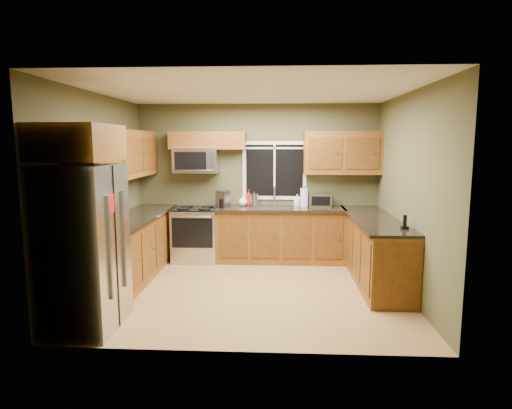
# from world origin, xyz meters

# --- Properties ---
(floor) EXTENTS (4.20, 4.20, 0.00)m
(floor) POSITION_xyz_m (0.00, 0.00, 0.00)
(floor) COLOR #9F7846
(floor) RESTS_ON ground
(ceiling) EXTENTS (4.20, 4.20, 0.00)m
(ceiling) POSITION_xyz_m (0.00, 0.00, 2.70)
(ceiling) COLOR white
(ceiling) RESTS_ON back_wall
(back_wall) EXTENTS (4.20, 0.00, 4.20)m
(back_wall) POSITION_xyz_m (0.00, 1.80, 1.35)
(back_wall) COLOR #4D4B2D
(back_wall) RESTS_ON ground
(front_wall) EXTENTS (4.20, 0.00, 4.20)m
(front_wall) POSITION_xyz_m (0.00, -1.80, 1.35)
(front_wall) COLOR #4D4B2D
(front_wall) RESTS_ON ground
(left_wall) EXTENTS (0.00, 3.60, 3.60)m
(left_wall) POSITION_xyz_m (-2.10, 0.00, 1.35)
(left_wall) COLOR #4D4B2D
(left_wall) RESTS_ON ground
(right_wall) EXTENTS (0.00, 3.60, 3.60)m
(right_wall) POSITION_xyz_m (2.10, 0.00, 1.35)
(right_wall) COLOR #4D4B2D
(right_wall) RESTS_ON ground
(window) EXTENTS (1.12, 0.03, 1.02)m
(window) POSITION_xyz_m (0.30, 1.78, 1.55)
(window) COLOR white
(window) RESTS_ON back_wall
(base_cabinets_left) EXTENTS (0.60, 2.65, 0.90)m
(base_cabinets_left) POSITION_xyz_m (-1.80, 0.48, 0.45)
(base_cabinets_left) COLOR brown
(base_cabinets_left) RESTS_ON ground
(countertop_left) EXTENTS (0.65, 2.65, 0.04)m
(countertop_left) POSITION_xyz_m (-1.78, 0.48, 0.92)
(countertop_left) COLOR black
(countertop_left) RESTS_ON base_cabinets_left
(base_cabinets_back) EXTENTS (2.17, 0.60, 0.90)m
(base_cabinets_back) POSITION_xyz_m (0.42, 1.50, 0.45)
(base_cabinets_back) COLOR brown
(base_cabinets_back) RESTS_ON ground
(countertop_back) EXTENTS (2.17, 0.65, 0.04)m
(countertop_back) POSITION_xyz_m (0.42, 1.48, 0.92)
(countertop_back) COLOR black
(countertop_back) RESTS_ON base_cabinets_back
(base_cabinets_peninsula) EXTENTS (0.60, 2.52, 0.90)m
(base_cabinets_peninsula) POSITION_xyz_m (1.80, 0.54, 0.45)
(base_cabinets_peninsula) COLOR brown
(base_cabinets_peninsula) RESTS_ON ground
(countertop_peninsula) EXTENTS (0.65, 2.50, 0.04)m
(countertop_peninsula) POSITION_xyz_m (1.78, 0.55, 0.92)
(countertop_peninsula) COLOR black
(countertop_peninsula) RESTS_ON base_cabinets_peninsula
(upper_cabinets_left) EXTENTS (0.33, 2.65, 0.72)m
(upper_cabinets_left) POSITION_xyz_m (-1.94, 0.48, 1.86)
(upper_cabinets_left) COLOR brown
(upper_cabinets_left) RESTS_ON left_wall
(upper_cabinets_back_left) EXTENTS (1.30, 0.33, 0.30)m
(upper_cabinets_back_left) POSITION_xyz_m (-0.85, 1.64, 2.07)
(upper_cabinets_back_left) COLOR brown
(upper_cabinets_back_left) RESTS_ON back_wall
(upper_cabinets_back_right) EXTENTS (1.30, 0.33, 0.72)m
(upper_cabinets_back_right) POSITION_xyz_m (1.45, 1.64, 1.86)
(upper_cabinets_back_right) COLOR brown
(upper_cabinets_back_right) RESTS_ON back_wall
(upper_cabinet_over_fridge) EXTENTS (0.72, 0.90, 0.38)m
(upper_cabinet_over_fridge) POSITION_xyz_m (-1.74, -1.30, 2.03)
(upper_cabinet_over_fridge) COLOR brown
(upper_cabinet_over_fridge) RESTS_ON left_wall
(refrigerator) EXTENTS (0.74, 0.90, 1.80)m
(refrigerator) POSITION_xyz_m (-1.74, -1.30, 0.90)
(refrigerator) COLOR #B7B7BC
(refrigerator) RESTS_ON ground
(range) EXTENTS (0.76, 0.69, 0.94)m
(range) POSITION_xyz_m (-1.05, 1.47, 0.47)
(range) COLOR #B7B7BC
(range) RESTS_ON ground
(microwave) EXTENTS (0.76, 0.41, 0.42)m
(microwave) POSITION_xyz_m (-1.05, 1.61, 1.73)
(microwave) COLOR #B7B7BC
(microwave) RESTS_ON back_wall
(sink) EXTENTS (0.60, 0.42, 0.36)m
(sink) POSITION_xyz_m (0.30, 1.49, 0.95)
(sink) COLOR slate
(sink) RESTS_ON countertop_back
(toaster_oven) EXTENTS (0.37, 0.29, 0.23)m
(toaster_oven) POSITION_xyz_m (1.09, 1.62, 1.05)
(toaster_oven) COLOR #B7B7BC
(toaster_oven) RESTS_ON countertop_back
(coffee_maker) EXTENTS (0.24, 0.28, 0.29)m
(coffee_maker) POSITION_xyz_m (-0.57, 1.44, 1.08)
(coffee_maker) COLOR slate
(coffee_maker) RESTS_ON countertop_back
(kettle) EXTENTS (0.17, 0.17, 0.26)m
(kettle) POSITION_xyz_m (-0.05, 1.65, 1.06)
(kettle) COLOR #B7B7BC
(kettle) RESTS_ON countertop_back
(paper_towel_roll) EXTENTS (0.14, 0.14, 0.34)m
(paper_towel_roll) POSITION_xyz_m (0.82, 1.67, 1.10)
(paper_towel_roll) COLOR white
(paper_towel_roll) RESTS_ON countertop_back
(soap_bottle_a) EXTENTS (0.12, 0.12, 0.28)m
(soap_bottle_a) POSITION_xyz_m (-0.15, 1.70, 1.08)
(soap_bottle_a) COLOR red
(soap_bottle_a) RESTS_ON countertop_back
(soap_bottle_b) EXTENTS (0.11, 0.12, 0.20)m
(soap_bottle_b) POSITION_xyz_m (0.70, 1.70, 1.04)
(soap_bottle_b) COLOR white
(soap_bottle_b) RESTS_ON countertop_back
(soap_bottle_c) EXTENTS (0.18, 0.18, 0.19)m
(soap_bottle_c) POSITION_xyz_m (-0.25, 1.65, 1.03)
(soap_bottle_c) COLOR white
(soap_bottle_c) RESTS_ON countertop_back
(cordless_phone) EXTENTS (0.09, 0.09, 0.18)m
(cordless_phone) POSITION_xyz_m (1.98, -0.28, 0.99)
(cordless_phone) COLOR black
(cordless_phone) RESTS_ON countertop_peninsula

